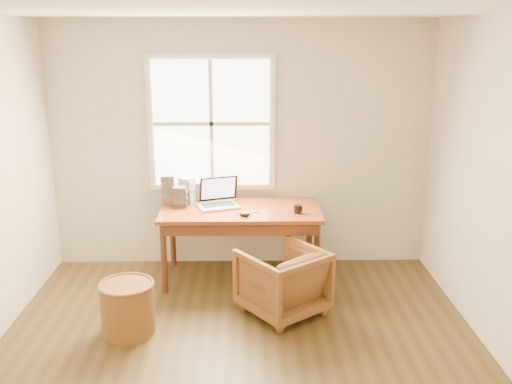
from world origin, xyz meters
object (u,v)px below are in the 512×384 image
at_px(armchair, 283,281).
at_px(coffee_mug, 297,209).
at_px(laptop, 218,192).
at_px(desk, 241,211).
at_px(cd_stack_a, 187,190).
at_px(wicker_stool, 127,309).

distance_m(armchair, coffee_mug, 0.80).
height_order(laptop, coffee_mug, laptop).
xyz_separation_m(desk, armchair, (0.38, -0.77, -0.42)).
height_order(desk, laptop, laptop).
height_order(armchair, cd_stack_a, cd_stack_a).
height_order(armchair, coffee_mug, coffee_mug).
relative_size(desk, coffee_mug, 19.51).
bearing_deg(armchair, desk, -100.03).
height_order(coffee_mug, cd_stack_a, cd_stack_a).
bearing_deg(cd_stack_a, laptop, -27.66).
relative_size(desk, wicker_stool, 3.62).
bearing_deg(coffee_mug, laptop, 151.67).
relative_size(armchair, cd_stack_a, 2.54).
relative_size(desk, armchair, 2.38).
bearing_deg(laptop, coffee_mug, -32.78).
bearing_deg(cd_stack_a, wicker_stool, -106.23).
xyz_separation_m(wicker_stool, coffee_mug, (1.50, 0.96, 0.57)).
xyz_separation_m(desk, laptop, (-0.23, 0.05, 0.19)).
bearing_deg(wicker_stool, laptop, 58.32).
xyz_separation_m(armchair, laptop, (-0.61, 0.82, 0.61)).
bearing_deg(desk, armchair, -63.44).
bearing_deg(desk, wicker_stool, -130.40).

